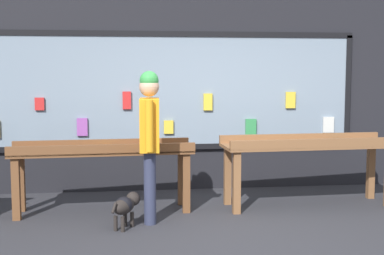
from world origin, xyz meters
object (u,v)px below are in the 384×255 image
object	(u,v)px
display_table_left	(103,157)
display_table_right	(308,151)
person_browsing	(150,134)
small_dog	(125,205)

from	to	relation	value
display_table_left	display_table_right	distance (m)	2.65
display_table_right	person_browsing	bearing A→B (deg)	-165.74
small_dog	display_table_right	bearing A→B (deg)	-42.28
display_table_right	person_browsing	world-z (taller)	person_browsing
display_table_right	small_dog	world-z (taller)	display_table_right
small_dog	person_browsing	bearing A→B (deg)	-23.58
person_browsing	small_dog	size ratio (longest dim) A/B	3.62
person_browsing	display_table_left	bearing A→B (deg)	49.64
person_browsing	small_dog	bearing A→B (deg)	128.90
display_table_right	small_dog	distance (m)	2.53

